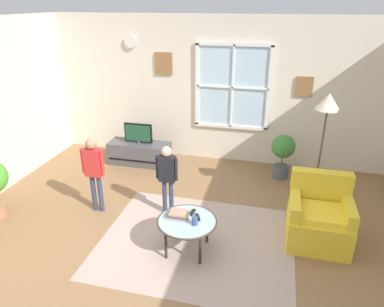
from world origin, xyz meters
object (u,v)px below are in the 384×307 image
at_px(cup, 195,221).
at_px(person_black_shirt, 167,173).
at_px(book_stack, 178,215).
at_px(floor_lamp, 326,115).
at_px(remote_near_books, 198,217).
at_px(tv_stand, 140,153).
at_px(coffee_table, 187,223).
at_px(person_red_shirt, 94,167).
at_px(armchair, 319,218).
at_px(potted_plant_by_window, 283,152).
at_px(television, 138,133).
at_px(remote_near_cup, 192,212).

bearing_deg(cup, person_black_shirt, 126.38).
xyz_separation_m(book_stack, floor_lamp, (1.70, 1.27, 1.02)).
height_order(book_stack, remote_near_books, book_stack).
height_order(tv_stand, coffee_table, coffee_table).
xyz_separation_m(book_stack, person_red_shirt, (-1.39, 0.52, 0.25)).
xyz_separation_m(coffee_table, floor_lamp, (1.58, 1.32, 1.08)).
height_order(cup, person_red_shirt, person_red_shirt).
xyz_separation_m(tv_stand, coffee_table, (1.52, -2.26, 0.20)).
relative_size(tv_stand, armchair, 1.33).
bearing_deg(potted_plant_by_window, tv_stand, -178.98).
xyz_separation_m(television, person_red_shirt, (0.00, -1.68, 0.10)).
height_order(tv_stand, floor_lamp, floor_lamp).
xyz_separation_m(cup, remote_near_cup, (-0.08, 0.23, -0.04)).
relative_size(book_stack, potted_plant_by_window, 0.35).
bearing_deg(armchair, coffee_table, -159.09).
xyz_separation_m(person_red_shirt, potted_plant_by_window, (2.62, 1.73, -0.23)).
distance_m(tv_stand, cup, 2.84).
height_order(remote_near_books, person_red_shirt, person_red_shirt).
distance_m(book_stack, remote_near_cup, 0.20).
height_order(person_black_shirt, person_red_shirt, person_red_shirt).
bearing_deg(book_stack, remote_near_cup, 39.36).
distance_m(tv_stand, potted_plant_by_window, 2.64).
bearing_deg(coffee_table, tv_stand, 123.89).
bearing_deg(person_red_shirt, coffee_table, -20.68).
bearing_deg(remote_near_cup, person_black_shirt, 131.60).
xyz_separation_m(tv_stand, remote_near_cup, (1.54, -2.08, 0.24)).
distance_m(cup, person_black_shirt, 1.00).
bearing_deg(armchair, floor_lamp, 90.39).
bearing_deg(remote_near_cup, coffee_table, -98.41).
height_order(television, person_red_shirt, person_red_shirt).
relative_size(television, cup, 5.19).
bearing_deg(potted_plant_by_window, person_black_shirt, -135.40).
height_order(television, remote_near_cup, television).
bearing_deg(person_red_shirt, cup, -21.09).
relative_size(coffee_table, potted_plant_by_window, 0.93).
height_order(armchair, person_red_shirt, person_red_shirt).
distance_m(remote_near_books, floor_lamp, 2.18).
bearing_deg(person_black_shirt, armchair, -3.77).
height_order(remote_near_cup, floor_lamp, floor_lamp).
bearing_deg(person_black_shirt, book_stack, -62.92).
bearing_deg(television, tv_stand, 90.00).
distance_m(television, coffee_table, 2.72).
relative_size(tv_stand, potted_plant_by_window, 1.47).
xyz_separation_m(book_stack, cup, (0.23, -0.10, 0.02)).
relative_size(person_black_shirt, potted_plant_by_window, 1.34).
bearing_deg(television, potted_plant_by_window, 1.08).
bearing_deg(tv_stand, floor_lamp, -16.77).
distance_m(person_black_shirt, floor_lamp, 2.29).
bearing_deg(potted_plant_by_window, person_red_shirt, -146.51).
distance_m(coffee_table, potted_plant_by_window, 2.56).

